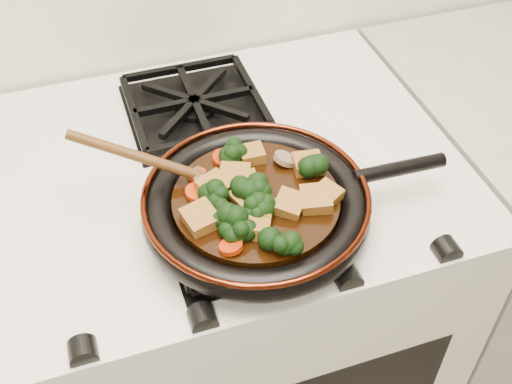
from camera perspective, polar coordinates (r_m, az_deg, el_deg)
name	(u,v)px	position (r m, az deg, el deg)	size (l,w,h in m)	color
stove	(227,322)	(1.37, -2.63, -11.44)	(0.76, 0.60, 0.90)	silver
burner_grate_front	(244,218)	(0.92, -1.06, -2.34)	(0.23, 0.23, 0.03)	black
burner_grate_back	(195,105)	(1.12, -5.48, 7.69)	(0.23, 0.23, 0.03)	black
skillet	(258,205)	(0.90, 0.14, -1.15)	(0.45, 0.32, 0.05)	black
braising_sauce	(256,203)	(0.89, 0.00, -0.95)	(0.23, 0.23, 0.02)	black
tofu_cube_0	(328,194)	(0.89, 6.38, -0.16)	(0.03, 0.03, 0.02)	#926021
tofu_cube_1	(290,205)	(0.87, 3.00, -1.15)	(0.04, 0.04, 0.02)	#926021
tofu_cube_2	(308,164)	(0.93, 4.62, 2.47)	(0.04, 0.04, 0.02)	#926021
tofu_cube_3	(235,177)	(0.90, -1.90, 1.34)	(0.04, 0.04, 0.02)	#926021
tofu_cube_4	(215,188)	(0.89, -3.66, 0.39)	(0.04, 0.04, 0.02)	#926021
tofu_cube_5	(316,200)	(0.87, 5.38, -0.73)	(0.04, 0.04, 0.02)	#926021
tofu_cube_6	(247,199)	(0.87, -0.77, -0.65)	(0.04, 0.04, 0.02)	#926021
tofu_cube_7	(245,185)	(0.89, -1.02, 0.65)	(0.04, 0.04, 0.02)	#926021
tofu_cube_8	(252,155)	(0.94, -0.35, 3.35)	(0.03, 0.03, 0.02)	#926021
tofu_cube_9	(201,219)	(0.85, -4.95, -2.39)	(0.04, 0.05, 0.02)	#926021
tofu_cube_10	(255,225)	(0.84, -0.10, -2.98)	(0.04, 0.04, 0.02)	#926021
tofu_cube_11	(258,209)	(0.86, 0.21, -1.56)	(0.04, 0.04, 0.02)	#926021
broccoli_floret_0	(238,229)	(0.84, -1.58, -3.28)	(0.06, 0.06, 0.05)	black
broccoli_floret_1	(255,208)	(0.86, -0.08, -1.42)	(0.06, 0.06, 0.05)	black
broccoli_floret_2	(228,216)	(0.85, -2.49, -2.18)	(0.06, 0.06, 0.05)	black
broccoli_floret_3	(233,154)	(0.93, -2.06, 3.36)	(0.06, 0.06, 0.05)	black
broccoli_floret_4	(251,192)	(0.87, -0.48, -0.02)	(0.06, 0.06, 0.06)	black
broccoli_floret_5	(282,242)	(0.82, 2.32, -4.43)	(0.06, 0.06, 0.06)	black
broccoli_floret_6	(258,210)	(0.86, 0.14, -1.60)	(0.06, 0.06, 0.05)	black
broccoli_floret_7	(310,165)	(0.92, 4.80, 2.43)	(0.06, 0.06, 0.05)	black
broccoli_floret_8	(212,196)	(0.87, -3.92, -0.39)	(0.06, 0.06, 0.05)	black
carrot_coin_0	(196,192)	(0.89, -5.32, -0.04)	(0.03, 0.03, 0.01)	#AC2604
carrot_coin_1	(231,246)	(0.82, -2.24, -4.86)	(0.03, 0.03, 0.01)	#AC2604
carrot_coin_2	(260,196)	(0.88, 0.40, -0.37)	(0.03, 0.03, 0.01)	#AC2604
carrot_coin_3	(222,158)	(0.94, -3.03, 3.03)	(0.03, 0.03, 0.01)	#AC2604
carrot_coin_4	(197,175)	(0.91, -5.24, 1.49)	(0.03, 0.03, 0.01)	#AC2604
mushroom_slice_0	(202,177)	(0.91, -4.85, 1.32)	(0.03, 0.03, 0.01)	#7F6749
mushroom_slice_1	(201,178)	(0.91, -4.90, 1.26)	(0.03, 0.03, 0.01)	#7F6749
mushroom_slice_2	(285,159)	(0.93, 2.59, 2.97)	(0.03, 0.03, 0.01)	#7F6749
wooden_spoon	(179,169)	(0.90, -6.85, 2.01)	(0.14, 0.08, 0.22)	#4D2D10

